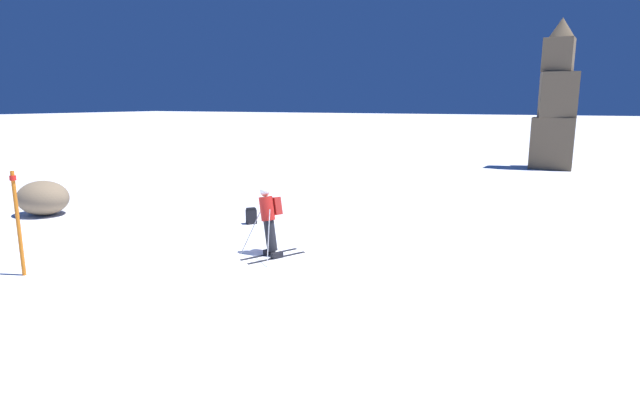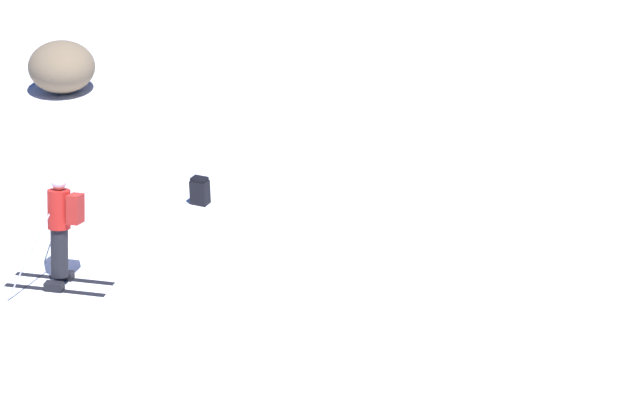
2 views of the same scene
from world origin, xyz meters
The scene contains 6 objects.
ground_plane centered at (0.00, 0.00, 0.00)m, with size 300.00×300.00×0.00m, color white.
skier centered at (0.82, 0.12, 0.94)m, with size 1.39×1.63×1.72m.
rock_pillar centered at (6.41, 21.07, 3.43)m, with size 2.22×1.95×8.19m.
spare_backpack centered at (-1.37, 2.54, 0.24)m, with size 0.36×0.37×0.50m.
exposed_boulder_0 centered at (-8.29, 0.51, 0.57)m, with size 1.76×1.50×1.14m, color #7A664C.
trail_marker centered at (-3.15, -3.58, 1.25)m, with size 0.13×0.13×2.29m.
Camera 1 is at (7.24, -9.97, 3.71)m, focal length 28.00 mm.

